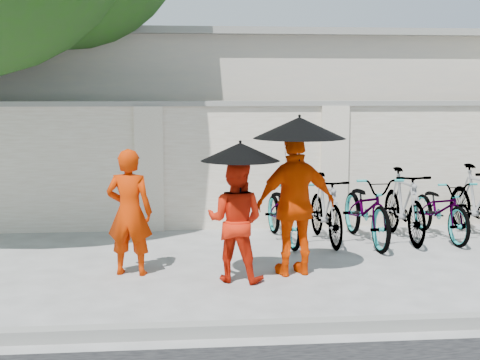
{
  "coord_description": "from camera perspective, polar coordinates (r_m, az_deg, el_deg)",
  "views": [
    {
      "loc": [
        -0.56,
        -7.61,
        2.24
      ],
      "look_at": [
        0.25,
        0.89,
        1.1
      ],
      "focal_mm": 50.0,
      "sensor_mm": 36.0,
      "label": 1
    }
  ],
  "objects": [
    {
      "name": "ground",
      "position": [
        7.95,
        -1.2,
        -8.76
      ],
      "size": [
        80.0,
        80.0,
        0.0
      ],
      "primitive_type": "plane",
      "color": "#ACABA9"
    },
    {
      "name": "kerb",
      "position": [
        6.32,
        -0.04,
        -12.57
      ],
      "size": [
        40.0,
        0.16,
        0.12
      ],
      "primitive_type": "cube",
      "color": "gray",
      "rests_on": "ground"
    },
    {
      "name": "compound_wall",
      "position": [
        10.99,
        2.76,
        1.12
      ],
      "size": [
        20.0,
        0.3,
        2.0
      ],
      "primitive_type": "cube",
      "color": "white",
      "rests_on": "ground"
    },
    {
      "name": "building_behind",
      "position": [
        14.85,
        4.52,
        5.12
      ],
      "size": [
        14.0,
        6.0,
        3.2
      ],
      "primitive_type": "cube",
      "color": "beige",
      "rests_on": "ground"
    },
    {
      "name": "monk_left",
      "position": [
        8.25,
        -9.42,
        -2.73
      ],
      "size": [
        0.63,
        0.48,
        1.55
      ],
      "primitive_type": "imported",
      "rotation": [
        0.0,
        0.0,
        2.94
      ],
      "color": "#BF2800",
      "rests_on": "ground"
    },
    {
      "name": "monk_center",
      "position": [
        7.89,
        -0.39,
        -3.51
      ],
      "size": [
        0.85,
        0.76,
        1.44
      ],
      "primitive_type": "imported",
      "rotation": [
        0.0,
        0.0,
        2.78
      ],
      "color": "red",
      "rests_on": "ground"
    },
    {
      "name": "parasol_center",
      "position": [
        7.7,
        0.02,
        2.42
      ],
      "size": [
        0.92,
        0.92,
        0.84
      ],
      "color": "black",
      "rests_on": "ground"
    },
    {
      "name": "monk_right",
      "position": [
        8.14,
        4.77,
        -2.13
      ],
      "size": [
        1.08,
        0.63,
        1.73
      ],
      "primitive_type": "imported",
      "rotation": [
        0.0,
        0.0,
        3.36
      ],
      "color": "#E33A00",
      "rests_on": "ground"
    },
    {
      "name": "parasol_right",
      "position": [
        7.96,
        5.09,
        4.47
      ],
      "size": [
        1.11,
        1.11,
        0.95
      ],
      "color": "black",
      "rests_on": "ground"
    },
    {
      "name": "bike_0",
      "position": [
        9.99,
        3.8,
        -2.61
      ],
      "size": [
        0.8,
        1.85,
        0.94
      ],
      "primitive_type": "imported",
      "rotation": [
        0.0,
        0.0,
        0.1
      ],
      "color": "#B2B2B2",
      "rests_on": "ground"
    },
    {
      "name": "bike_1",
      "position": [
        9.98,
        7.34,
        -2.45
      ],
      "size": [
        0.56,
        1.72,
        1.02
      ],
      "primitive_type": "imported",
      "rotation": [
        0.0,
        0.0,
        0.05
      ],
      "color": "#B2B2B2",
      "rests_on": "ground"
    },
    {
      "name": "bike_2",
      "position": [
        10.05,
        10.79,
        -2.42
      ],
      "size": [
        0.78,
        1.99,
        1.03
      ],
      "primitive_type": "imported",
      "rotation": [
        0.0,
        0.0,
        0.05
      ],
      "color": "#B2B2B2",
      "rests_on": "ground"
    },
    {
      "name": "bike_3",
      "position": [
        10.34,
        13.82,
        -2.08
      ],
      "size": [
        0.51,
        1.8,
        1.08
      ],
      "primitive_type": "imported",
      "rotation": [
        0.0,
        0.0,
        0.0
      ],
      "color": "#B2B2B2",
      "rests_on": "ground"
    },
    {
      "name": "bike_4",
      "position": [
        10.62,
        16.78,
        -2.37
      ],
      "size": [
        0.77,
        1.8,
        0.92
      ],
      "primitive_type": "imported",
      "rotation": [
        0.0,
        0.0,
        0.09
      ],
      "color": "#B2B2B2",
      "rests_on": "ground"
    },
    {
      "name": "bike_5",
      "position": [
        10.88,
        19.65,
        -1.75
      ],
      "size": [
        0.63,
        1.87,
        1.11
      ],
      "primitive_type": "imported",
      "rotation": [
        0.0,
        0.0,
        0.06
      ],
      "color": "#B2B2B2",
      "rests_on": "ground"
    }
  ]
}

